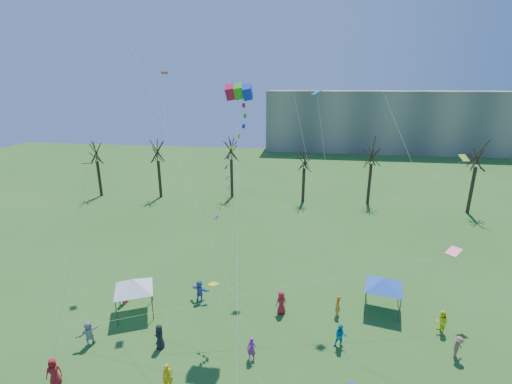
# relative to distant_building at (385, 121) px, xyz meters

# --- Properties ---
(distant_building) EXTENTS (60.00, 14.00, 15.00)m
(distant_building) POSITION_rel_distant_building_xyz_m (0.00, 0.00, 0.00)
(distant_building) COLOR gray
(distant_building) RESTS_ON ground
(bare_tree_row) EXTENTS (68.55, 8.07, 10.02)m
(bare_tree_row) POSITION_rel_distant_building_xyz_m (-18.04, -46.33, -0.96)
(bare_tree_row) COLOR black
(bare_tree_row) RESTS_ON ground
(big_box_kite) EXTENTS (2.19, 6.97, 18.20)m
(big_box_kite) POSITION_rel_distant_building_xyz_m (-24.53, -72.84, 4.08)
(big_box_kite) COLOR red
(big_box_kite) RESTS_ON ground
(canopy_tent_white) EXTENTS (3.51, 3.51, 2.90)m
(canopy_tent_white) POSITION_rel_distant_building_xyz_m (-32.25, -74.36, -5.04)
(canopy_tent_white) COLOR #3F3F44
(canopy_tent_white) RESTS_ON ground
(canopy_tent_blue) EXTENTS (3.70, 3.70, 2.84)m
(canopy_tent_blue) POSITION_rel_distant_building_xyz_m (-13.35, -71.27, -5.10)
(canopy_tent_blue) COLOR #3F3F44
(canopy_tent_blue) RESTS_ON ground
(festival_crowd) EXTENTS (25.97, 10.77, 1.86)m
(festival_crowd) POSITION_rel_distant_building_xyz_m (-22.24, -77.02, -6.62)
(festival_crowd) COLOR #B5161E
(festival_crowd) RESTS_ON ground
(small_kites_aloft) EXTENTS (29.38, 20.36, 34.41)m
(small_kites_aloft) POSITION_rel_distant_building_xyz_m (-21.72, -70.96, 6.46)
(small_kites_aloft) COLOR #F94F0D
(small_kites_aloft) RESTS_ON ground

